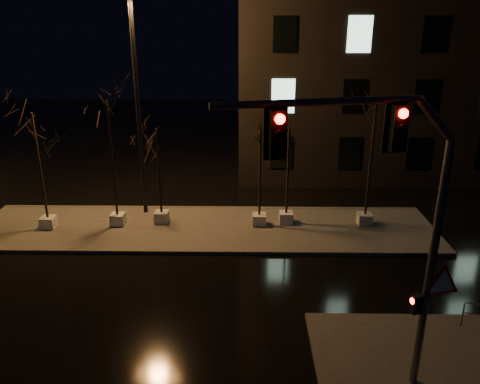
{
  "coord_description": "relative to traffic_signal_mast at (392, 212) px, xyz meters",
  "views": [
    {
      "loc": [
        1.98,
        -14.54,
        9.56
      ],
      "look_at": [
        1.7,
        3.7,
        2.8
      ],
      "focal_mm": 35.0,
      "sensor_mm": 36.0,
      "label": 1
    }
  ],
  "objects": [
    {
      "name": "ground",
      "position": [
        -5.37,
        4.42,
        -5.33
      ],
      "size": [
        90.0,
        90.0,
        0.0
      ],
      "primitive_type": "plane",
      "color": "black",
      "rests_on": "ground"
    },
    {
      "name": "median",
      "position": [
        -5.37,
        10.42,
        -5.25
      ],
      "size": [
        22.0,
        5.0,
        0.15
      ],
      "primitive_type": "cube",
      "color": "#45433E",
      "rests_on": "ground"
    },
    {
      "name": "sidewalk_corner",
      "position": [
        2.13,
        0.92,
        -5.25
      ],
      "size": [
        7.0,
        5.0,
        0.15
      ],
      "primitive_type": "cube",
      "color": "#45433E",
      "rests_on": "ground"
    },
    {
      "name": "building",
      "position": [
        8.63,
        22.42,
        2.17
      ],
      "size": [
        25.0,
        12.0,
        15.0
      ],
      "primitive_type": "cube",
      "color": "black",
      "rests_on": "ground"
    },
    {
      "name": "tree_0",
      "position": [
        -12.89,
        10.23,
        -0.85
      ],
      "size": [
        1.8,
        1.8,
        5.7
      ],
      "color": "silver",
      "rests_on": "median"
    },
    {
      "name": "tree_1",
      "position": [
        -9.65,
        10.63,
        -0.48
      ],
      "size": [
        1.8,
        1.8,
        6.2
      ],
      "color": "silver",
      "rests_on": "median"
    },
    {
      "name": "tree_2",
      "position": [
        -7.56,
        10.95,
        -1.55
      ],
      "size": [
        1.8,
        1.8,
        4.79
      ],
      "color": "silver",
      "rests_on": "median"
    },
    {
      "name": "tree_3",
      "position": [
        -2.77,
        10.69,
        -1.56
      ],
      "size": [
        1.8,
        1.8,
        4.76
      ],
      "color": "silver",
      "rests_on": "median"
    },
    {
      "name": "tree_4",
      "position": [
        -1.45,
        10.97,
        -1.44
      ],
      "size": [
        1.8,
        1.8,
        4.93
      ],
      "color": "silver",
      "rests_on": "median"
    },
    {
      "name": "tree_5",
      "position": [
        2.37,
        10.85,
        -0.46
      ],
      "size": [
        1.8,
        1.8,
        6.22
      ],
      "color": "silver",
      "rests_on": "median"
    },
    {
      "name": "traffic_signal_mast",
      "position": [
        0.0,
        0.0,
        0.0
      ],
      "size": [
        6.33,
        1.47,
        7.88
      ],
      "rotation": [
        0.0,
        0.0,
        0.22
      ],
      "color": "slate",
      "rests_on": "sidewalk_corner"
    },
    {
      "name": "streetlight_main",
      "position": [
        -8.64,
        12.24,
        0.94
      ],
      "size": [
        2.66,
        0.58,
        10.61
      ],
      "rotation": [
        0.0,
        0.0,
        -0.11
      ],
      "color": "black",
      "rests_on": "median"
    }
  ]
}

